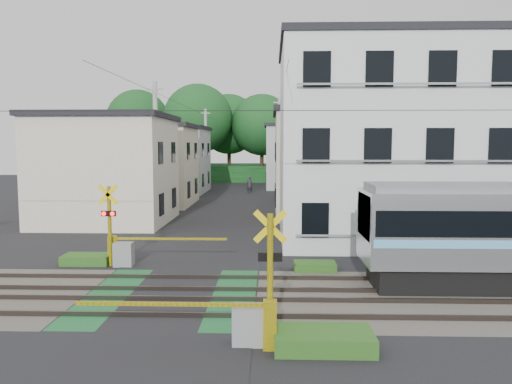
{
  "coord_description": "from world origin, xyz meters",
  "views": [
    {
      "loc": [
        3.03,
        -14.58,
        4.53
      ],
      "look_at": [
        2.41,
        5.0,
        2.68
      ],
      "focal_mm": 35.0,
      "sensor_mm": 36.0,
      "label": 1
    }
  ],
  "objects_px": {
    "crossing_signal_far": "(122,247)",
    "crossing_signal_near": "(252,315)",
    "apartment_block": "(386,142)",
    "pedestrian": "(249,185)"
  },
  "relations": [
    {
      "from": "crossing_signal_near",
      "to": "apartment_block",
      "type": "bearing_deg",
      "value": 65.78
    },
    {
      "from": "pedestrian",
      "to": "apartment_block",
      "type": "bearing_deg",
      "value": 100.5
    },
    {
      "from": "crossing_signal_near",
      "to": "apartment_block",
      "type": "distance_m",
      "value": 14.95
    },
    {
      "from": "apartment_block",
      "to": "crossing_signal_far",
      "type": "bearing_deg",
      "value": -152.22
    },
    {
      "from": "apartment_block",
      "to": "pedestrian",
      "type": "bearing_deg",
      "value": 108.58
    },
    {
      "from": "apartment_block",
      "to": "pedestrian",
      "type": "relative_size",
      "value": 6.28
    },
    {
      "from": "crossing_signal_far",
      "to": "crossing_signal_near",
      "type": "bearing_deg",
      "value": -54.71
    },
    {
      "from": "crossing_signal_near",
      "to": "pedestrian",
      "type": "height_order",
      "value": "crossing_signal_near"
    },
    {
      "from": "crossing_signal_far",
      "to": "apartment_block",
      "type": "bearing_deg",
      "value": 27.78
    },
    {
      "from": "crossing_signal_far",
      "to": "apartment_block",
      "type": "relative_size",
      "value": 0.46
    }
  ]
}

